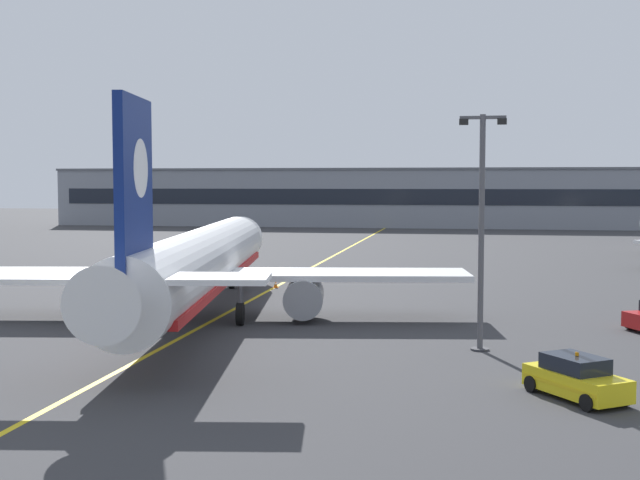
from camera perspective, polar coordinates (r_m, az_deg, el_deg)
name	(u,v)px	position (r m, az deg, el deg)	size (l,w,h in m)	color
ground_plane	(162,349)	(42.24, -10.66, -7.32)	(400.00, 400.00, 0.00)	#353538
taxiway_centreline	(289,279)	(70.77, -2.09, -2.69)	(0.30, 180.00, 0.01)	yellow
airliner_foreground	(200,263)	(50.36, -8.15, -1.59)	(32.36, 41.42, 11.65)	white
apron_lamp_post	(481,227)	(41.31, 10.90, 0.85)	(2.24, 0.90, 11.45)	#515156
service_car_nearest	(576,379)	(33.65, 16.99, -8.99)	(3.88, 4.48, 1.79)	yellow
safety_cone_by_nose_gear	(276,284)	(65.35, -3.03, -3.03)	(0.44, 0.44, 0.55)	orange
terminal_building	(362,197)	(155.12, 2.90, 2.92)	(115.01, 12.40, 10.69)	gray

